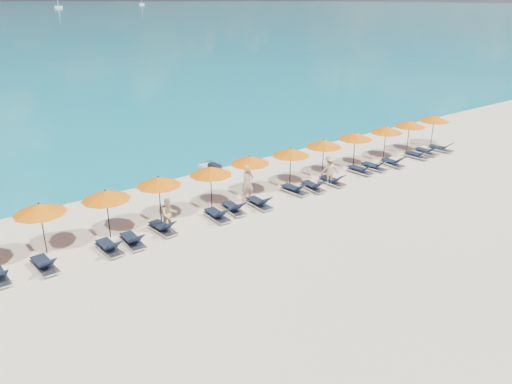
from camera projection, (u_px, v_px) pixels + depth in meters
ground at (297, 237)px, 22.10m from camera, size 1400.00×1400.00×0.00m
sailboat_near at (58, 6)px, 450.52m from camera, size 6.88×2.29×12.62m
sailboat_far at (142, 4)px, 607.49m from camera, size 6.53×2.18×11.98m
jetski at (213, 171)px, 29.56m from camera, size 0.86×2.10×0.74m
beachgoer_a at (248, 183)px, 25.60m from camera, size 0.72×0.48×1.96m
beachgoer_b at (169, 214)px, 22.46m from camera, size 0.83×0.55×1.58m
beachgoer_c at (330, 170)px, 27.97m from camera, size 1.20×1.03×1.70m
umbrella_3 at (39, 208)px, 19.97m from camera, size 2.10×2.10×2.28m
umbrella_4 at (106, 195)px, 21.32m from camera, size 2.10×2.10×2.28m
umbrella_5 at (158, 181)px, 22.92m from camera, size 2.10×2.10×2.28m
umbrella_6 at (211, 171)px, 24.28m from camera, size 2.10×2.10×2.28m
umbrella_7 at (250, 160)px, 25.91m from camera, size 2.10×2.10×2.28m
umbrella_8 at (291, 152)px, 27.23m from camera, size 2.10×2.10×2.28m
umbrella_9 at (324, 143)px, 28.80m from camera, size 2.10×2.10×2.28m
umbrella_10 at (355, 136)px, 30.34m from camera, size 2.10×2.10×2.28m
umbrella_11 at (386, 129)px, 31.82m from camera, size 2.10×2.10×2.28m
umbrella_12 at (410, 124)px, 33.26m from camera, size 2.10×2.10×2.28m
umbrella_13 at (434, 118)px, 34.72m from camera, size 2.10×2.10×2.28m
lounger_5 at (44, 264)px, 19.36m from camera, size 0.73×1.74×0.66m
lounger_6 at (109, 247)px, 20.69m from camera, size 0.69×1.72×0.66m
lounger_7 at (133, 240)px, 21.27m from camera, size 0.68×1.72×0.66m
lounger_8 at (162, 228)px, 22.43m from camera, size 0.75×1.74×0.66m
lounger_9 at (217, 215)px, 23.74m from camera, size 0.69×1.72×0.66m
lounger_10 at (234, 208)px, 24.51m from camera, size 0.79×1.75×0.66m
lounger_11 at (259, 203)px, 25.13m from camera, size 0.68×1.72×0.66m
lounger_12 at (295, 189)px, 26.89m from camera, size 0.78×1.75×0.66m
lounger_13 at (313, 186)px, 27.31m from camera, size 0.76×1.75×0.66m
lounger_14 at (333, 181)px, 28.14m from camera, size 0.69×1.72×0.66m
lounger_15 at (361, 170)px, 29.90m from camera, size 0.71×1.73×0.66m
lounger_16 at (374, 166)px, 30.52m from camera, size 0.78×1.75×0.66m
lounger_17 at (393, 162)px, 31.22m from camera, size 0.77×1.75×0.66m
lounger_18 at (417, 155)px, 32.73m from camera, size 0.73×1.74×0.66m
lounger_19 at (426, 151)px, 33.47m from camera, size 0.64×1.71×0.66m
lounger_20 at (441, 148)px, 34.17m from camera, size 0.78×1.75×0.66m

